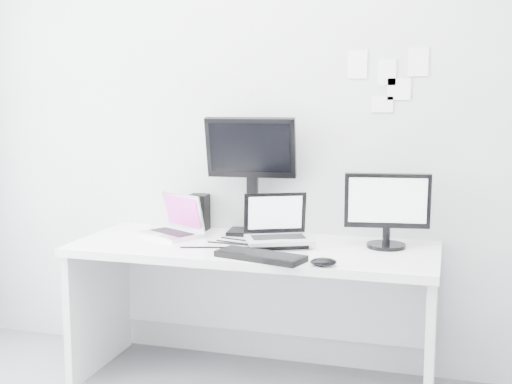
% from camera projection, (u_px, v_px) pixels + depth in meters
% --- Properties ---
extents(back_wall, '(3.60, 0.00, 3.60)m').
position_uv_depth(back_wall, '(272.00, 117.00, 3.57)').
color(back_wall, silver).
rests_on(back_wall, ground).
extents(desk, '(1.80, 0.70, 0.73)m').
position_uv_depth(desk, '(253.00, 316.00, 3.38)').
color(desk, white).
rests_on(desk, ground).
extents(macbook, '(0.38, 0.35, 0.23)m').
position_uv_depth(macbook, '(170.00, 215.00, 3.51)').
color(macbook, silver).
rests_on(macbook, desk).
extents(speaker, '(0.13, 0.13, 0.20)m').
position_uv_depth(speaker, '(199.00, 212.00, 3.68)').
color(speaker, black).
rests_on(speaker, desk).
extents(dell_laptop, '(0.39, 0.36, 0.26)m').
position_uv_depth(dell_laptop, '(279.00, 220.00, 3.28)').
color(dell_laptop, '#AAADB1').
rests_on(dell_laptop, desk).
extents(rear_monitor, '(0.49, 0.21, 0.64)m').
position_uv_depth(rear_monitor, '(251.00, 175.00, 3.54)').
color(rear_monitor, black).
rests_on(rear_monitor, desk).
extents(samsung_monitor, '(0.44, 0.25, 0.38)m').
position_uv_depth(samsung_monitor, '(387.00, 209.00, 3.25)').
color(samsung_monitor, black).
rests_on(samsung_monitor, desk).
extents(keyboard, '(0.44, 0.25, 0.03)m').
position_uv_depth(keyboard, '(260.00, 256.00, 3.04)').
color(keyboard, black).
rests_on(keyboard, desk).
extents(mouse, '(0.13, 0.10, 0.04)m').
position_uv_depth(mouse, '(323.00, 262.00, 2.91)').
color(mouse, black).
rests_on(mouse, desk).
extents(wall_note_0, '(0.10, 0.00, 0.14)m').
position_uv_depth(wall_note_0, '(357.00, 65.00, 3.40)').
color(wall_note_0, white).
rests_on(wall_note_0, back_wall).
extents(wall_note_1, '(0.09, 0.00, 0.13)m').
position_uv_depth(wall_note_1, '(387.00, 72.00, 3.36)').
color(wall_note_1, white).
rests_on(wall_note_1, back_wall).
extents(wall_note_2, '(0.10, 0.00, 0.14)m').
position_uv_depth(wall_note_2, '(418.00, 62.00, 3.31)').
color(wall_note_2, white).
rests_on(wall_note_2, back_wall).
extents(wall_note_3, '(0.11, 0.00, 0.08)m').
position_uv_depth(wall_note_3, '(382.00, 104.00, 3.39)').
color(wall_note_3, white).
rests_on(wall_note_3, back_wall).
extents(wall_note_4, '(0.12, 0.00, 0.11)m').
position_uv_depth(wall_note_4, '(399.00, 89.00, 3.36)').
color(wall_note_4, white).
rests_on(wall_note_4, back_wall).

